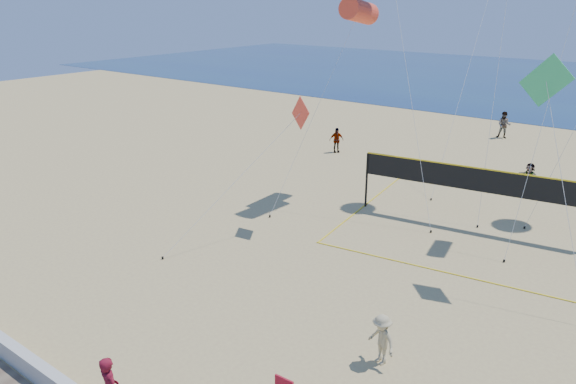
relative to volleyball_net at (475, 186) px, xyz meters
The scene contains 8 objects.
bystander_b 11.16m from the volleyball_net, 81.61° to the right, with size 0.95×0.54×1.47m, color tan.
far_person_0 13.26m from the volleyball_net, 149.38° to the left, with size 0.93×0.39×1.59m, color gray.
far_person_1 6.27m from the volleyball_net, 83.98° to the left, with size 1.44×0.46×1.56m, color gray.
far_person_3 17.68m from the volleyball_net, 103.58° to the left, with size 0.91×0.71×1.88m, color gray.
volleyball_net is the anchor object (origin of this frame).
kite_0 9.56m from the volleyball_net, behind, with size 1.72×6.60×9.49m.
kite_3 8.28m from the volleyball_net, 140.37° to the right, with size 2.94×6.15×5.73m.
kite_4 6.90m from the volleyball_net, 49.78° to the right, with size 3.53×2.17×7.85m.
Camera 1 is at (7.78, -8.66, 9.49)m, focal length 35.00 mm.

